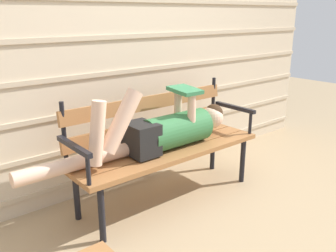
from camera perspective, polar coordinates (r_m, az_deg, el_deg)
name	(u,v)px	position (r m, az deg, el deg)	size (l,w,h in m)	color
ground_plane	(184,207)	(2.87, 2.58, -12.73)	(12.00, 12.00, 0.00)	tan
house_siding	(128,53)	(3.07, -6.29, 11.32)	(4.80, 0.08, 2.25)	beige
park_bench	(162,140)	(2.86, -0.88, -2.26)	(1.60, 0.48, 0.88)	#9E6638
reclining_person	(162,130)	(2.73, -0.90, -0.69)	(1.74, 0.26, 0.53)	#33703D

